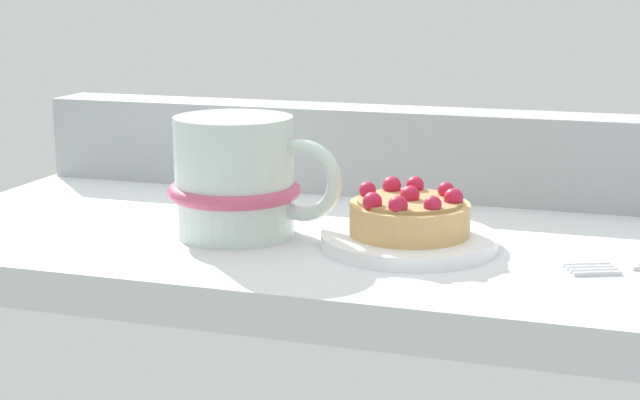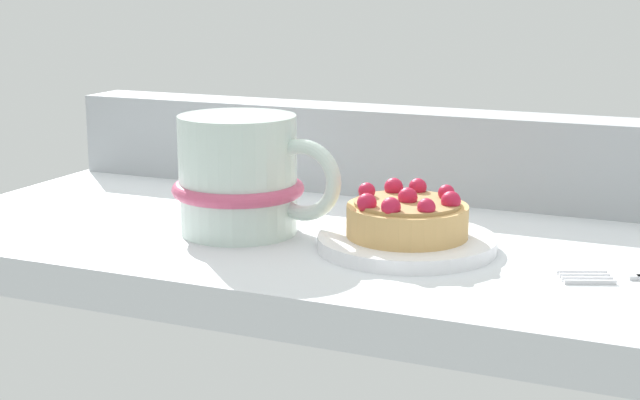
{
  "view_description": "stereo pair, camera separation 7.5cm",
  "coord_description": "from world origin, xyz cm",
  "views": [
    {
      "loc": [
        18.05,
        -73.53,
        20.05
      ],
      "look_at": [
        -4.25,
        -3.89,
        3.27
      ],
      "focal_mm": 53.98,
      "sensor_mm": 36.0,
      "label": 1
    },
    {
      "loc": [
        25.06,
        -70.88,
        20.05
      ],
      "look_at": [
        -4.25,
        -3.89,
        3.27
      ],
      "focal_mm": 53.98,
      "sensor_mm": 36.0,
      "label": 2
    }
  ],
  "objects": [
    {
      "name": "ground_plane",
      "position": [
        0.0,
        0.0,
        -1.55
      ],
      "size": [
        77.92,
        35.21,
        3.11
      ],
      "primitive_type": "cube",
      "color": "silver"
    },
    {
      "name": "window_rail_back",
      "position": [
        0.0,
        14.72,
        4.08
      ],
      "size": [
        76.36,
        5.77,
        8.16
      ],
      "primitive_type": "cube",
      "color": "#9EA3A8",
      "rests_on": "ground_plane"
    },
    {
      "name": "dessert_plate",
      "position": [
        2.86,
        -3.65,
        0.5
      ],
      "size": [
        13.63,
        13.63,
        1.07
      ],
      "color": "white",
      "rests_on": "ground_plane"
    },
    {
      "name": "raspberry_tart",
      "position": [
        2.85,
        -3.65,
        2.57
      ],
      "size": [
        9.22,
        9.22,
        3.82
      ],
      "color": "tan",
      "rests_on": "dessert_plate"
    },
    {
      "name": "coffee_mug",
      "position": [
        -11.08,
        -4.13,
        4.64
      ],
      "size": [
        14.3,
        10.69,
        9.57
      ],
      "color": "silver",
      "rests_on": "ground_plane"
    }
  ]
}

